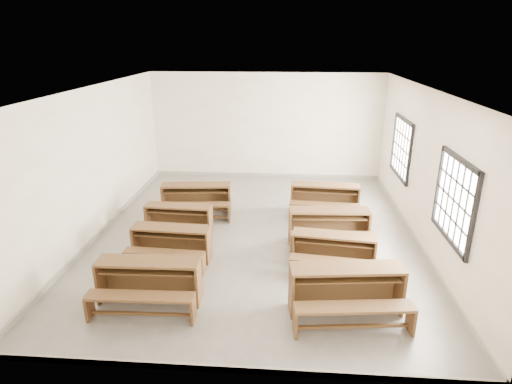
# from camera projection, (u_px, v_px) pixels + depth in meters

# --- Properties ---
(room) EXTENTS (8.50, 8.50, 3.20)m
(room) POSITION_uv_depth(u_px,v_px,m) (260.00, 140.00, 8.86)
(room) COLOR gray
(room) RESTS_ON ground
(desk_set_0) EXTENTS (1.70, 0.91, 0.75)m
(desk_set_0) POSITION_uv_depth(u_px,v_px,m) (148.00, 279.00, 6.96)
(desk_set_0) COLOR brown
(desk_set_0) RESTS_ON ground
(desk_set_1) EXTENTS (1.57, 0.88, 0.69)m
(desk_set_1) POSITION_uv_depth(u_px,v_px,m) (171.00, 242.00, 8.33)
(desk_set_1) COLOR brown
(desk_set_1) RESTS_ON ground
(desk_set_2) EXTENTS (1.51, 0.84, 0.66)m
(desk_set_2) POSITION_uv_depth(u_px,v_px,m) (178.00, 218.00, 9.49)
(desk_set_2) COLOR brown
(desk_set_2) RESTS_ON ground
(desk_set_3) EXTENTS (1.76, 1.03, 0.76)m
(desk_set_3) POSITION_uv_depth(u_px,v_px,m) (196.00, 197.00, 10.55)
(desk_set_3) COLOR brown
(desk_set_3) RESTS_ON ground
(desk_set_4) EXTENTS (1.86, 1.11, 0.80)m
(desk_set_4) POSITION_uv_depth(u_px,v_px,m) (347.00, 288.00, 6.68)
(desk_set_4) COLOR brown
(desk_set_4) RESTS_ON ground
(desk_set_5) EXTENTS (1.63, 0.98, 0.70)m
(desk_set_5) POSITION_uv_depth(u_px,v_px,m) (333.00, 249.00, 8.02)
(desk_set_5) COLOR brown
(desk_set_5) RESTS_ON ground
(desk_set_6) EXTENTS (1.73, 0.97, 0.76)m
(desk_set_6) POSITION_uv_depth(u_px,v_px,m) (329.00, 224.00, 9.01)
(desk_set_6) COLOR brown
(desk_set_6) RESTS_ON ground
(desk_set_7) EXTENTS (1.73, 0.99, 0.75)m
(desk_set_7) POSITION_uv_depth(u_px,v_px,m) (325.00, 197.00, 10.56)
(desk_set_7) COLOR brown
(desk_set_7) RESTS_ON ground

